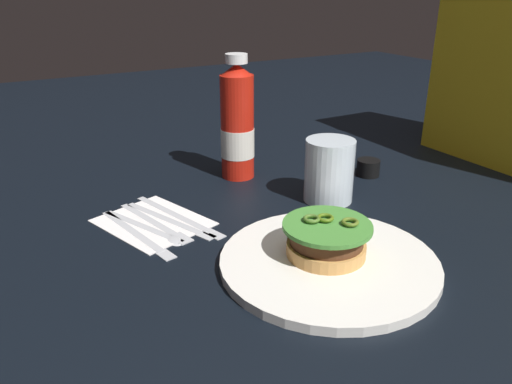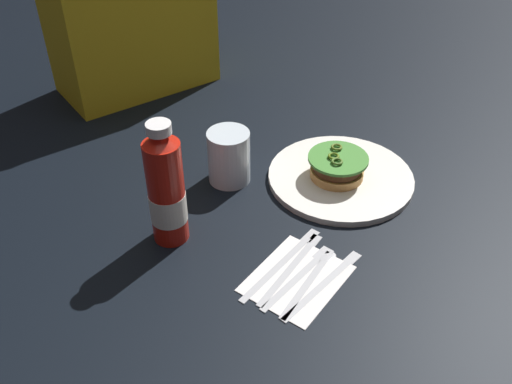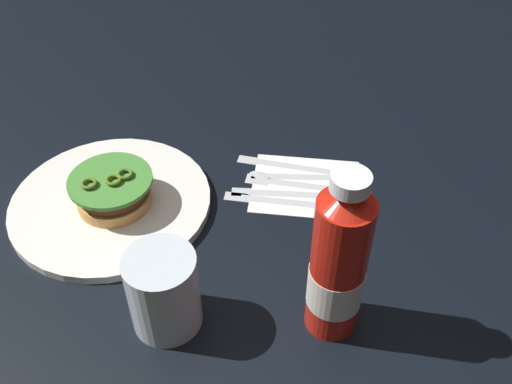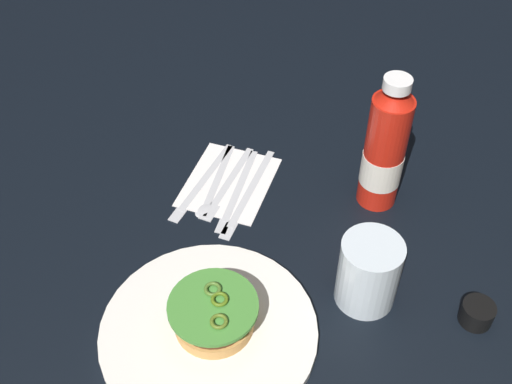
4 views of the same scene
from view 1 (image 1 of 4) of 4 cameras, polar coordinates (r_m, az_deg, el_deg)
ground_plane at (r=0.84m, az=6.22°, el=-2.22°), size 3.00×3.00×0.00m
dinner_plate at (r=0.68m, az=8.28°, el=-7.94°), size 0.29×0.29×0.01m
burger_sandwich at (r=0.67m, az=8.04°, el=-5.34°), size 0.12×0.12×0.05m
ketchup_bottle at (r=0.95m, az=-2.14°, el=7.58°), size 0.06×0.06×0.23m
water_glass at (r=0.86m, az=8.34°, el=2.43°), size 0.08×0.08×0.11m
condiment_cup at (r=1.00m, az=12.66°, el=2.72°), size 0.05×0.05×0.03m
napkin at (r=0.81m, az=-11.66°, el=-3.35°), size 0.20×0.18×0.00m
butter_knife at (r=0.77m, az=-13.10°, el=-4.74°), size 0.20×0.06×0.00m
spoon_utensil at (r=0.78m, az=-11.48°, el=-4.18°), size 0.17×0.08×0.00m
fork_utensil at (r=0.79m, az=-10.95°, el=-3.57°), size 0.18×0.06×0.00m
table_knife at (r=0.80m, az=-9.35°, el=-3.20°), size 0.19×0.09×0.00m
steak_knife at (r=0.81m, az=-8.31°, el=-2.82°), size 0.21×0.07×0.00m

